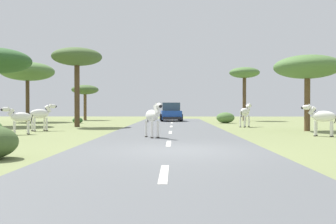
{
  "coord_description": "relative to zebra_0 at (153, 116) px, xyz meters",
  "views": [
    {
      "loc": [
        -0.21,
        -11.11,
        1.3
      ],
      "look_at": [
        -0.61,
        12.9,
        1.03
      ],
      "focal_mm": 40.09,
      "sensor_mm": 36.0,
      "label": 1
    }
  ],
  "objects": [
    {
      "name": "bush_0",
      "position": [
        -7.14,
        15.35,
        -0.7
      ],
      "size": [
        0.86,
        0.77,
        0.51
      ],
      "primitive_type": "ellipsoid",
      "color": "#2D5628",
      "rests_on": "ground_plane"
    },
    {
      "name": "tree_4",
      "position": [
        -8.47,
        23.52,
        2.2
      ],
      "size": [
        2.82,
        2.82,
        3.7
      ],
      "color": "brown",
      "rests_on": "ground_plane"
    },
    {
      "name": "zebra_4",
      "position": [
        5.71,
        9.69,
        0.04
      ],
      "size": [
        1.2,
        1.57,
        1.67
      ],
      "rotation": [
        0.0,
        0.0,
        5.69
      ],
      "color": "silver",
      "rests_on": "ground_plane"
    },
    {
      "name": "tree_2",
      "position": [
        7.96,
        22.06,
        3.74
      ],
      "size": [
        3.03,
        3.03,
        5.37
      ],
      "color": "#4C3823",
      "rests_on": "ground_plane"
    },
    {
      "name": "road",
      "position": [
        0.7,
        -4.58,
        -0.93
      ],
      "size": [
        6.0,
        64.0,
        0.05
      ],
      "primitive_type": "cube",
      "color": "#56595B",
      "rests_on": "ground_plane"
    },
    {
      "name": "zebra_3",
      "position": [
        -6.64,
        2.42,
        -0.12
      ],
      "size": [
        1.36,
        0.92,
        1.4
      ],
      "rotation": [
        0.0,
        0.0,
        2.08
      ],
      "color": "silver",
      "rests_on": "ground_plane"
    },
    {
      "name": "bush_1",
      "position": [
        5.26,
        16.22,
        -0.49
      ],
      "size": [
        1.53,
        1.38,
        0.92
      ],
      "primitive_type": "ellipsoid",
      "color": "#4C7038",
      "rests_on": "ground_plane"
    },
    {
      "name": "tree_5",
      "position": [
        -12.65,
        18.68,
        3.68
      ],
      "size": [
        4.88,
        4.88,
        5.51
      ],
      "color": "#4C3823",
      "rests_on": "ground_plane"
    },
    {
      "name": "zebra_0",
      "position": [
        0.0,
        0.0,
        0.0
      ],
      "size": [
        0.91,
        1.51,
        1.51
      ],
      "rotation": [
        0.0,
        0.0,
        3.58
      ],
      "color": "silver",
      "rests_on": "road"
    },
    {
      "name": "ground_plane",
      "position": [
        1.11,
        -4.58,
        -0.95
      ],
      "size": [
        90.0,
        90.0,
        0.0
      ],
      "primitive_type": "plane",
      "color": "olive"
    },
    {
      "name": "zebra_2",
      "position": [
        -6.58,
        5.2,
        -0.0
      ],
      "size": [
        1.32,
        1.37,
        1.59
      ],
      "rotation": [
        0.0,
        0.0,
        5.53
      ],
      "color": "silver",
      "rests_on": "ground_plane"
    },
    {
      "name": "zebra_1",
      "position": [
        7.61,
        1.47,
        -0.05
      ],
      "size": [
        1.43,
        1.07,
        1.51
      ],
      "rotation": [
        0.0,
        0.0,
        0.99
      ],
      "color": "silver",
      "rests_on": "ground_plane"
    },
    {
      "name": "car_0",
      "position": [
        0.58,
        19.98,
        -0.1
      ],
      "size": [
        2.24,
        4.45,
        1.74
      ],
      "rotation": [
        0.0,
        0.0,
        3.21
      ],
      "color": "#1E479E",
      "rests_on": "road"
    },
    {
      "name": "tree_0",
      "position": [
        -5.71,
        9.68,
        3.72
      ],
      "size": [
        3.39,
        3.39,
        5.37
      ],
      "color": "#4C3823",
      "rests_on": "ground_plane"
    },
    {
      "name": "tree_6",
      "position": [
        8.37,
        5.46,
        2.61
      ],
      "size": [
        3.71,
        3.71,
        4.24
      ],
      "color": "brown",
      "rests_on": "ground_plane"
    },
    {
      "name": "lane_markings",
      "position": [
        0.7,
        -5.58,
        -0.9
      ],
      "size": [
        0.16,
        56.0,
        0.01
      ],
      "color": "silver",
      "rests_on": "road"
    }
  ]
}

